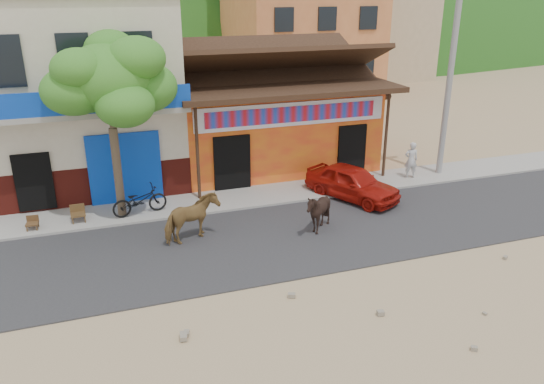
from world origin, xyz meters
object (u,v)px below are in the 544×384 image
at_px(utility_pole, 450,75).
at_px(cow_dark, 318,212).
at_px(cow_tan, 192,219).
at_px(cafe_chair_right, 77,207).
at_px(red_car, 352,182).
at_px(scooter, 140,201).
at_px(pedestrian, 411,160).
at_px(cafe_chair_left, 31,218).
at_px(tree, 113,128).

bearing_deg(utility_pole, cow_dark, -153.76).
relative_size(cow_tan, cafe_chair_right, 1.72).
xyz_separation_m(red_car, scooter, (-7.55, 0.84, -0.05)).
height_order(cow_dark, scooter, cow_dark).
relative_size(red_car, cafe_chair_right, 3.61).
distance_m(utility_pole, cafe_chair_right, 14.63).
xyz_separation_m(utility_pole, pedestrian, (-1.49, -0.14, -3.26)).
xyz_separation_m(cow_dark, pedestrian, (5.47, 3.29, 0.14)).
distance_m(red_car, cafe_chair_left, 10.96).
bearing_deg(cafe_chair_left, cow_dark, -13.23).
height_order(cow_tan, cafe_chair_left, cow_tan).
xyz_separation_m(cow_dark, cafe_chair_left, (-8.63, 2.90, -0.21)).
bearing_deg(cafe_chair_right, utility_pole, -1.80).
bearing_deg(utility_pole, cow_tan, -165.59).
bearing_deg(cafe_chair_right, cow_tan, -39.50).
distance_m(cafe_chair_left, cafe_chair_right, 1.40).
bearing_deg(red_car, pedestrian, -8.58).
distance_m(tree, scooter, 2.59).
distance_m(cow_dark, cafe_chair_right, 7.87).
bearing_deg(cow_dark, cafe_chair_right, -113.57).
bearing_deg(pedestrian, cafe_chair_right, 15.04).
height_order(scooter, pedestrian, pedestrian).
relative_size(tree, cafe_chair_right, 5.98).
height_order(cow_tan, red_car, cow_tan).
height_order(cow_dark, cafe_chair_left, cow_dark).
relative_size(cow_dark, red_car, 0.37).
height_order(red_car, cafe_chair_left, red_car).
height_order(utility_pole, red_car, utility_pole).
xyz_separation_m(cow_tan, cow_dark, (3.91, -0.64, -0.05)).
height_order(scooter, cafe_chair_left, scooter).
height_order(tree, cafe_chair_left, tree).
bearing_deg(cow_tan, scooter, 4.15).
height_order(cow_dark, pedestrian, pedestrian).
height_order(tree, cow_dark, tree).
distance_m(tree, cafe_chair_right, 2.87).
bearing_deg(cow_tan, utility_pole, -100.34).
relative_size(cow_tan, cow_dark, 1.27).
bearing_deg(red_car, tree, 145.26).
bearing_deg(utility_pole, scooter, -178.16).
bearing_deg(cow_tan, cow_dark, -123.99).
height_order(red_car, cafe_chair_right, red_car).
height_order(red_car, scooter, red_car).
bearing_deg(cow_dark, red_car, 133.12).
bearing_deg(cow_tan, cafe_chair_left, 39.57).
height_order(utility_pole, cow_tan, utility_pole).
distance_m(tree, cow_tan, 4.00).
bearing_deg(tree, utility_pole, 0.90).
bearing_deg(cafe_chair_right, cafe_chair_left, -176.10).
relative_size(cow_tan, red_car, 0.48).
bearing_deg(cow_dark, tree, -119.49).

